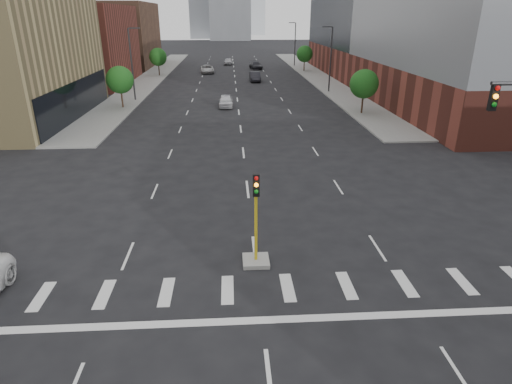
{
  "coord_description": "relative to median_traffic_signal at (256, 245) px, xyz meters",
  "views": [
    {
      "loc": [
        -1.02,
        -7.81,
        10.5
      ],
      "look_at": [
        0.15,
        11.44,
        2.5
      ],
      "focal_mm": 30.0,
      "sensor_mm": 36.0,
      "label": 1
    }
  ],
  "objects": [
    {
      "name": "car_deep_right",
      "position": [
        4.61,
        75.95,
        -0.24
      ],
      "size": [
        2.85,
        5.32,
        1.47
      ],
      "primitive_type": "imported",
      "rotation": [
        0.0,
        0.0,
        0.16
      ],
      "color": "#222228",
      "rests_on": "ground"
    },
    {
      "name": "building_left_far_b",
      "position": [
        -27.5,
        83.03,
        5.53
      ],
      "size": [
        20.0,
        24.0,
        13.0
      ],
      "primitive_type": "cube",
      "color": "brown",
      "rests_on": "ground"
    },
    {
      "name": "building_left_far_a",
      "position": [
        -27.5,
        57.03,
        5.03
      ],
      "size": [
        20.0,
        22.0,
        12.0
      ],
      "primitive_type": "cube",
      "color": "brown",
      "rests_on": "ground"
    },
    {
      "name": "car_far_left",
      "position": [
        -5.3,
        69.82,
        -0.22
      ],
      "size": [
        3.0,
        5.65,
        1.51
      ],
      "primitive_type": "imported",
      "rotation": [
        0.0,
        0.0,
        0.09
      ],
      "color": "#B7B7B7",
      "rests_on": "ground"
    },
    {
      "name": "tree_right_near",
      "position": [
        14.0,
        31.03,
        2.42
      ],
      "size": [
        3.2,
        3.2,
        4.85
      ],
      "color": "#382619",
      "rests_on": "ground"
    },
    {
      "name": "car_mid_right",
      "position": [
        3.36,
        57.9,
        -0.19
      ],
      "size": [
        1.8,
        4.81,
        1.57
      ],
      "primitive_type": "imported",
      "rotation": [
        0.0,
        0.0,
        0.03
      ],
      "color": "#222227",
      "rests_on": "ground"
    },
    {
      "name": "streetlight_left",
      "position": [
        -13.41,
        41.03,
        4.04
      ],
      "size": [
        1.6,
        0.22,
        9.07
      ],
      "color": "#2D2D30",
      "rests_on": "ground"
    },
    {
      "name": "streetlight_right_b",
      "position": [
        13.41,
        81.03,
        4.04
      ],
      "size": [
        1.6,
        0.22,
        9.07
      ],
      "color": "#2D2D30",
      "rests_on": "ground"
    },
    {
      "name": "streetlight_right_a",
      "position": [
        13.41,
        46.03,
        4.04
      ],
      "size": [
        1.6,
        0.22,
        9.07
      ],
      "color": "#2D2D30",
      "rests_on": "ground"
    },
    {
      "name": "median_traffic_signal",
      "position": [
        0.0,
        0.0,
        0.0
      ],
      "size": [
        1.2,
        1.2,
        4.4
      ],
      "color": "#999993",
      "rests_on": "ground"
    },
    {
      "name": "car_near_left",
      "position": [
        -1.5,
        36.21,
        -0.24
      ],
      "size": [
        1.77,
        4.31,
        1.46
      ],
      "primitive_type": "imported",
      "rotation": [
        0.0,
        0.0,
        -0.01
      ],
      "color": "silver",
      "rests_on": "ground"
    },
    {
      "name": "sidewalk_right_far",
      "position": [
        15.0,
        65.03,
        -0.9
      ],
      "size": [
        5.0,
        92.0,
        0.15
      ],
      "primitive_type": "cube",
      "color": "gray",
      "rests_on": "ground"
    },
    {
      "name": "tree_left_near",
      "position": [
        -14.0,
        36.03,
        2.42
      ],
      "size": [
        3.2,
        3.2,
        4.85
      ],
      "color": "#382619",
      "rests_on": "ground"
    },
    {
      "name": "tree_left_far",
      "position": [
        -14.0,
        66.03,
        2.42
      ],
      "size": [
        3.2,
        3.2,
        4.85
      ],
      "color": "#382619",
      "rests_on": "ground"
    },
    {
      "name": "car_distant",
      "position": [
        -1.13,
        84.68,
        -0.22
      ],
      "size": [
        2.2,
        4.59,
        1.51
      ],
      "primitive_type": "imported",
      "rotation": [
        0.0,
        0.0,
        -0.09
      ],
      "color": "#AFAFB3",
      "rests_on": "ground"
    },
    {
      "name": "sidewalk_left_far",
      "position": [
        -15.0,
        65.03,
        -0.9
      ],
      "size": [
        5.0,
        92.0,
        0.15
      ],
      "primitive_type": "cube",
      "color": "gray",
      "rests_on": "ground"
    },
    {
      "name": "tree_right_far",
      "position": [
        14.0,
        71.03,
        2.42
      ],
      "size": [
        3.2,
        3.2,
        4.85
      ],
      "color": "#382619",
      "rests_on": "ground"
    },
    {
      "name": "building_right_main",
      "position": [
        29.5,
        51.03,
        10.03
      ],
      "size": [
        24.0,
        70.0,
        22.0
      ],
      "color": "brown",
      "rests_on": "ground"
    }
  ]
}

